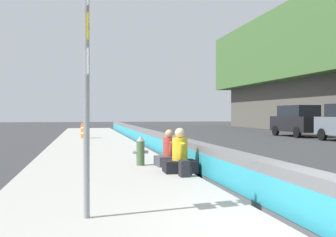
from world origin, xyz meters
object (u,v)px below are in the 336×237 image
Objects in this scene: fire_hydrant at (140,150)px; seated_person_foreground at (180,158)px; route_sign_post at (87,76)px; seated_person_middle at (169,154)px; backpack at (185,169)px; construction_barrel at (85,131)px; parked_car_midline at (298,120)px.

fire_hydrant is 1.84m from seated_person_foreground.
seated_person_middle is at bearing -22.85° from route_sign_post.
construction_barrel is (16.66, 2.33, 0.28)m from backpack.
seated_person_middle is (5.76, -2.43, -1.76)m from route_sign_post.
route_sign_post is 0.74× the size of parked_car_midline.
seated_person_middle is 0.22× the size of parked_car_midline.
fire_hydrant is 20.74m from parked_car_midline.
fire_hydrant is 0.75× the size of seated_person_foreground.
seated_person_middle is 1.13× the size of construction_barrel.
backpack is (-0.76, 0.06, -0.17)m from seated_person_foreground.
fire_hydrant is 0.18× the size of parked_car_midline.
construction_barrel is (20.27, -0.04, -1.61)m from route_sign_post.
backpack is at bearing 175.87° from seated_person_foreground.
construction_barrel reaches higher than fire_hydrant.
parked_car_midline reaches higher than seated_person_middle.
route_sign_post is at bearing 146.76° from backpack.
seated_person_foreground is at bearing -153.63° from fire_hydrant.
route_sign_post is at bearing 165.07° from fire_hydrant.
route_sign_post is 9.00× the size of backpack.
seated_person_foreground is 0.78m from backpack.
backpack is (3.62, -2.37, -1.90)m from route_sign_post.
route_sign_post reaches higher than seated_person_foreground.
seated_person_middle is (1.38, 0.00, -0.03)m from seated_person_foreground.
seated_person_middle is 20.43m from parked_car_midline.
route_sign_post is 3.79× the size of construction_barrel.
seated_person_foreground reaches higher than fire_hydrant.
backpack is at bearing 144.37° from parked_car_midline.
construction_barrel is 0.20× the size of parked_car_midline.
route_sign_post is 26.50m from parked_car_midline.
route_sign_post is at bearing 151.02° from seated_person_foreground.
seated_person_middle is at bearing 141.00° from parked_car_midline.
route_sign_post is 4.09× the size of fire_hydrant.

